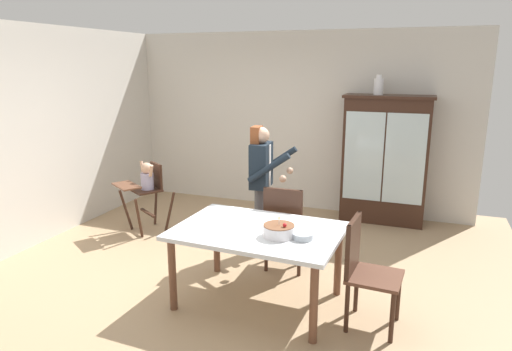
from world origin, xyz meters
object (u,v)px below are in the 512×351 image
(birthday_cake, at_px, (279,231))
(serving_bowl, at_px, (303,236))
(adult_person, at_px, (262,175))
(dining_chair_right_end, at_px, (363,265))
(dining_table, at_px, (258,238))
(dining_chair_far_side, at_px, (285,223))
(ceramic_vase, at_px, (379,86))
(china_cabinet, at_px, (385,159))
(high_chair_with_toddler, at_px, (146,184))

(birthday_cake, xyz_separation_m, serving_bowl, (0.21, 0.01, -0.03))
(adult_person, bearing_deg, dining_chair_right_end, -135.77)
(adult_person, relative_size, dining_table, 0.98)
(birthday_cake, relative_size, dining_chair_far_side, 0.29)
(ceramic_vase, distance_m, birthday_cake, 3.16)
(china_cabinet, height_order, high_chair_with_toddler, china_cabinet)
(china_cabinet, xyz_separation_m, dining_chair_far_side, (-0.84, -2.05, -0.35))
(birthday_cake, height_order, dining_chair_right_end, dining_chair_right_end)
(dining_table, bearing_deg, dining_chair_far_side, 87.07)
(china_cabinet, bearing_deg, high_chair_with_toddler, -152.68)
(china_cabinet, distance_m, adult_person, 2.08)
(adult_person, height_order, birthday_cake, adult_person)
(dining_table, bearing_deg, serving_bowl, -11.97)
(ceramic_vase, xyz_separation_m, serving_bowl, (-0.28, -2.89, -1.16))
(birthday_cake, bearing_deg, dining_chair_right_end, 5.53)
(dining_chair_far_side, bearing_deg, adult_person, -44.90)
(adult_person, xyz_separation_m, serving_bowl, (0.82, -1.22, -0.20))
(high_chair_with_toddler, xyz_separation_m, dining_chair_far_side, (2.10, -0.53, -0.10))
(ceramic_vase, xyz_separation_m, adult_person, (-1.10, -1.67, -0.96))
(ceramic_vase, distance_m, dining_table, 3.16)
(adult_person, distance_m, birthday_cake, 1.38)
(china_cabinet, bearing_deg, dining_table, -107.51)
(dining_chair_right_end, bearing_deg, ceramic_vase, 8.81)
(adult_person, relative_size, dining_chair_far_side, 1.59)
(birthday_cake, bearing_deg, dining_chair_far_side, 103.18)
(serving_bowl, bearing_deg, dining_chair_right_end, 6.31)
(dining_table, distance_m, dining_chair_far_side, 0.75)
(serving_bowl, distance_m, dining_chair_right_end, 0.57)
(dining_table, distance_m, dining_chair_right_end, 0.98)
(birthday_cake, bearing_deg, china_cabinet, 77.50)
(high_chair_with_toddler, height_order, serving_bowl, high_chair_with_toddler)
(birthday_cake, xyz_separation_m, dining_chair_far_side, (-0.20, 0.85, -0.24))
(china_cabinet, distance_m, birthday_cake, 2.97)
(birthday_cake, bearing_deg, ceramic_vase, 80.39)
(ceramic_vase, distance_m, dining_chair_right_end, 3.16)
(china_cabinet, distance_m, dining_table, 2.94)
(dining_table, xyz_separation_m, birthday_cake, (0.24, -0.11, 0.14))
(high_chair_with_toddler, relative_size, dining_chair_far_side, 0.99)
(birthday_cake, distance_m, dining_chair_far_side, 0.91)
(serving_bowl, bearing_deg, adult_person, 123.89)
(china_cabinet, bearing_deg, adult_person, -126.75)
(ceramic_vase, relative_size, dining_chair_right_end, 0.28)
(ceramic_vase, bearing_deg, birthday_cake, -99.61)
(high_chair_with_toddler, height_order, adult_person, adult_person)
(birthday_cake, bearing_deg, serving_bowl, 3.62)
(ceramic_vase, height_order, dining_chair_right_end, ceramic_vase)
(ceramic_vase, xyz_separation_m, birthday_cake, (-0.49, -2.90, -1.13))
(ceramic_vase, distance_m, high_chair_with_toddler, 3.42)
(adult_person, bearing_deg, dining_chair_far_side, -138.14)
(high_chair_with_toddler, relative_size, serving_bowl, 5.28)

